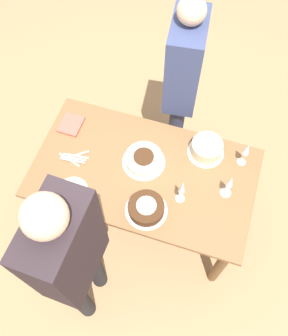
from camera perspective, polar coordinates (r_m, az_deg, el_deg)
ground_plane at (r=3.10m, az=0.00°, el=-6.89°), size 12.00×12.00×0.00m
dining_table at (r=2.54m, az=0.00°, el=-1.80°), size 1.44×0.81×0.73m
cake_center_white at (r=2.44m, az=-0.05°, el=1.31°), size 0.28×0.28×0.08m
cake_front_chocolate at (r=2.28m, az=0.35°, el=-6.14°), size 0.26×0.26×0.08m
cake_back_decorated at (r=2.49m, az=9.50°, el=2.94°), size 0.24×0.24×0.11m
wine_glass_near at (r=2.22m, az=5.83°, el=-3.05°), size 0.06×0.06×0.23m
wine_glass_far at (r=2.30m, az=12.95°, el=-2.26°), size 0.07×0.07×0.21m
wine_glass_extra at (r=2.43m, az=15.36°, el=2.59°), size 0.06×0.06×0.21m
dessert_plate_left at (r=2.41m, az=-10.85°, el=-3.47°), size 0.20×0.20×0.01m
fork_pile at (r=2.52m, az=-10.68°, el=1.53°), size 0.20×0.13×0.01m
napkin_stack at (r=2.66m, az=-11.06°, el=6.53°), size 0.15×0.17×0.02m
person_cutting at (r=1.97m, az=-11.08°, el=-13.22°), size 0.23×0.41×1.68m
person_watching at (r=2.65m, az=5.96°, el=13.71°), size 0.27×0.42×1.55m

